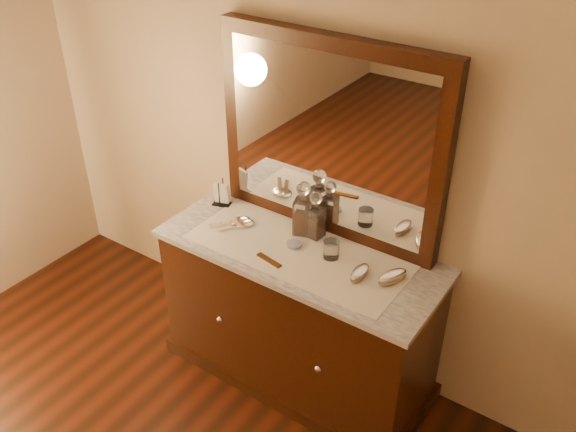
% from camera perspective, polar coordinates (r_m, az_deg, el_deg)
% --- Properties ---
extents(dresser_cabinet, '(1.40, 0.55, 0.82)m').
position_cam_1_polar(dresser_cabinet, '(3.29, 1.00, -9.37)').
color(dresser_cabinet, black).
rests_on(dresser_cabinet, floor).
extents(dresser_plinth, '(1.46, 0.59, 0.08)m').
position_cam_1_polar(dresser_plinth, '(3.55, 0.94, -13.80)').
color(dresser_plinth, black).
rests_on(dresser_plinth, floor).
extents(knob_left, '(0.04, 0.04, 0.04)m').
position_cam_1_polar(knob_left, '(3.23, -6.34, -9.55)').
color(knob_left, silver).
rests_on(knob_left, dresser_cabinet).
extents(knob_right, '(0.04, 0.04, 0.04)m').
position_cam_1_polar(knob_right, '(2.98, 2.83, -14.01)').
color(knob_right, silver).
rests_on(knob_right, dresser_cabinet).
extents(marble_top, '(1.44, 0.59, 0.03)m').
position_cam_1_polar(marble_top, '(3.02, 1.07, -3.38)').
color(marble_top, white).
rests_on(marble_top, dresser_cabinet).
extents(mirror_frame, '(1.20, 0.08, 1.00)m').
position_cam_1_polar(mirror_frame, '(2.94, 3.84, 7.13)').
color(mirror_frame, black).
rests_on(mirror_frame, marble_top).
extents(mirror_glass, '(1.06, 0.01, 0.86)m').
position_cam_1_polar(mirror_glass, '(2.91, 3.49, 6.89)').
color(mirror_glass, white).
rests_on(mirror_glass, marble_top).
extents(lace_runner, '(1.10, 0.45, 0.00)m').
position_cam_1_polar(lace_runner, '(3.00, 0.87, -3.30)').
color(lace_runner, white).
rests_on(lace_runner, marble_top).
extents(pin_dish, '(0.08, 0.08, 0.01)m').
position_cam_1_polar(pin_dish, '(3.03, 0.55, -2.66)').
color(pin_dish, white).
rests_on(pin_dish, lace_runner).
extents(comb, '(0.15, 0.05, 0.01)m').
position_cam_1_polar(comb, '(2.93, -1.77, -4.13)').
color(comb, brown).
rests_on(comb, lace_runner).
extents(napkin_rack, '(0.11, 0.09, 0.15)m').
position_cam_1_polar(napkin_rack, '(3.36, -6.22, 1.97)').
color(napkin_rack, black).
rests_on(napkin_rack, marble_top).
extents(decanter_left, '(0.11, 0.11, 0.29)m').
position_cam_1_polar(decanter_left, '(3.07, 1.42, 0.22)').
color(decanter_left, '#8A3814').
rests_on(decanter_left, lace_runner).
extents(decanter_right, '(0.08, 0.08, 0.25)m').
position_cam_1_polar(decanter_right, '(3.05, 2.58, -0.35)').
color(decanter_right, '#8A3814').
rests_on(decanter_right, lace_runner).
extents(brush_near, '(0.07, 0.15, 0.04)m').
position_cam_1_polar(brush_near, '(2.84, 6.67, -5.30)').
color(brush_near, '#927A59').
rests_on(brush_near, lace_runner).
extents(brush_far, '(0.12, 0.17, 0.04)m').
position_cam_1_polar(brush_far, '(2.84, 9.67, -5.59)').
color(brush_far, '#927A59').
rests_on(brush_far, lace_runner).
extents(hand_mirror_outer, '(0.17, 0.21, 0.02)m').
position_cam_1_polar(hand_mirror_outer, '(3.21, -4.76, -0.49)').
color(hand_mirror_outer, silver).
rests_on(hand_mirror_outer, lace_runner).
extents(hand_mirror_inner, '(0.15, 0.20, 0.02)m').
position_cam_1_polar(hand_mirror_inner, '(3.19, -4.33, -0.75)').
color(hand_mirror_inner, silver).
rests_on(hand_mirror_inner, lace_runner).
extents(tumblers, '(0.08, 0.08, 0.09)m').
position_cam_1_polar(tumblers, '(2.94, 4.05, -3.11)').
color(tumblers, white).
rests_on(tumblers, lace_runner).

